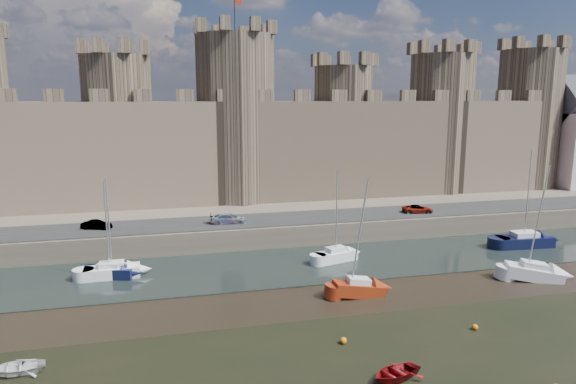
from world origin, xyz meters
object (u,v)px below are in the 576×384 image
at_px(sailboat_1, 110,271).
at_px(sailboat_0, 112,270).
at_px(car_2, 228,219).
at_px(sailboat_3, 524,240).
at_px(sailboat_4, 358,287).
at_px(sailboat_5, 534,272).
at_px(sailboat_2, 336,255).
at_px(car_1, 96,225).
at_px(car_3, 418,209).

bearing_deg(sailboat_1, sailboat_0, 9.93).
height_order(car_2, sailboat_0, sailboat_0).
distance_m(sailboat_3, sailboat_4, 25.74).
height_order(car_2, sailboat_5, sailboat_5).
height_order(car_2, sailboat_2, sailboat_2).
relative_size(sailboat_0, sailboat_2, 0.99).
bearing_deg(car_1, sailboat_5, -95.61).
distance_m(car_1, sailboat_2, 26.81).
relative_size(car_1, sailboat_4, 0.32).
xyz_separation_m(sailboat_0, sailboat_3, (45.32, -0.57, 0.09)).
bearing_deg(sailboat_2, car_2, 121.85).
bearing_deg(car_3, car_2, 101.12).
bearing_deg(car_1, sailboat_2, -92.07).
distance_m(sailboat_0, sailboat_4, 23.44).
height_order(car_3, sailboat_0, sailboat_0).
xyz_separation_m(car_2, sailboat_2, (10.13, -9.15, -2.32)).
relative_size(sailboat_0, sailboat_1, 1.04).
relative_size(sailboat_0, sailboat_4, 0.92).
height_order(car_2, sailboat_1, sailboat_1).
relative_size(car_2, sailboat_3, 0.38).
bearing_deg(sailboat_0, sailboat_1, 172.16).
relative_size(car_2, sailboat_5, 0.38).
bearing_deg(sailboat_4, car_1, 141.82).
bearing_deg(car_2, sailboat_0, 131.25).
height_order(sailboat_3, sailboat_4, sailboat_3).
height_order(sailboat_2, sailboat_3, sailboat_3).
distance_m(car_3, sailboat_5, 18.80).
height_order(sailboat_0, sailboat_3, sailboat_3).
xyz_separation_m(car_3, sailboat_3, (8.83, -9.02, -2.19)).
relative_size(sailboat_1, sailboat_4, 0.89).
height_order(car_1, car_3, car_1).
xyz_separation_m(sailboat_2, sailboat_4, (-1.18, -9.38, -0.03)).
relative_size(car_2, sailboat_0, 0.44).
height_order(car_1, sailboat_2, sailboat_2).
distance_m(car_2, sailboat_3, 34.34).
xyz_separation_m(car_2, sailboat_1, (-12.56, -8.69, -2.36)).
height_order(car_3, sailboat_1, sailboat_1).
bearing_deg(sailboat_0, sailboat_4, -26.62).
relative_size(car_1, sailboat_0, 0.34).
distance_m(sailboat_2, sailboat_5, 19.06).
relative_size(sailboat_1, sailboat_5, 0.84).
bearing_deg(sailboat_5, car_2, 166.03).
height_order(car_1, sailboat_1, sailboat_1).
bearing_deg(sailboat_4, sailboat_0, 156.36).
distance_m(car_1, sailboat_4, 30.60).
height_order(sailboat_1, sailboat_3, sailboat_3).
bearing_deg(sailboat_5, sailboat_4, -159.54).
bearing_deg(sailboat_5, car_1, 175.88).
bearing_deg(sailboat_3, car_3, 138.67).
relative_size(car_1, sailboat_3, 0.29).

